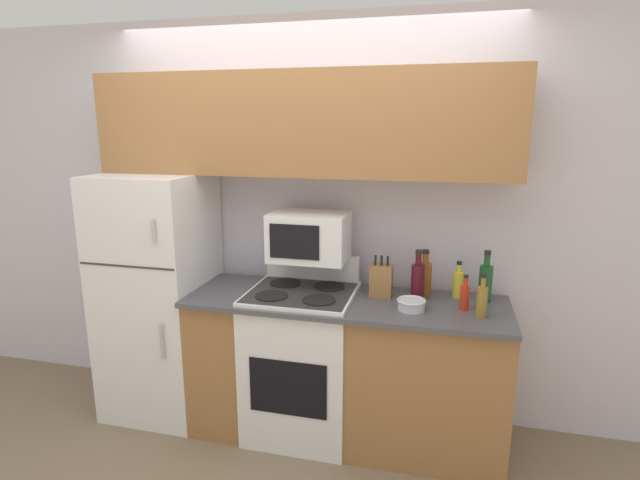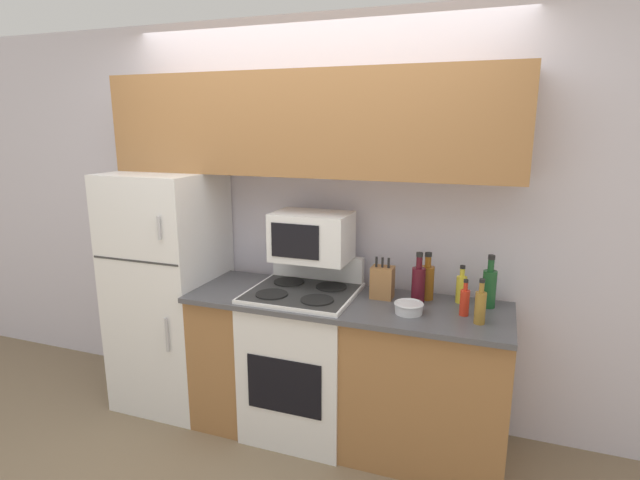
{
  "view_description": "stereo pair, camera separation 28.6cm",
  "coord_description": "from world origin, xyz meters",
  "px_view_note": "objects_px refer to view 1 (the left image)",
  "views": [
    {
      "loc": [
        0.86,
        -2.44,
        1.9
      ],
      "look_at": [
        0.17,
        0.26,
        1.25
      ],
      "focal_mm": 28.0,
      "sensor_mm": 36.0,
      "label": 1
    },
    {
      "loc": [
        1.13,
        -2.36,
        1.9
      ],
      "look_at": [
        0.17,
        0.26,
        1.25
      ],
      "focal_mm": 28.0,
      "sensor_mm": 36.0,
      "label": 2
    }
  ],
  "objects_px": {
    "microwave": "(309,237)",
    "bottle_wine_red": "(418,281)",
    "knife_block": "(381,280)",
    "stove": "(302,360)",
    "bottle_wine_green": "(485,281)",
    "refrigerator": "(159,295)",
    "bottle_vinegar": "(482,300)",
    "bowl": "(411,304)",
    "bottle_whiskey": "(425,278)",
    "bottle_hot_sauce": "(465,296)",
    "bottle_cooking_spray": "(458,283)"
  },
  "relations": [
    {
      "from": "bottle_wine_green",
      "to": "bottle_wine_red",
      "type": "bearing_deg",
      "value": -168.45
    },
    {
      "from": "microwave",
      "to": "bottle_vinegar",
      "type": "distance_m",
      "value": 1.06
    },
    {
      "from": "stove",
      "to": "bowl",
      "type": "height_order",
      "value": "stove"
    },
    {
      "from": "stove",
      "to": "bottle_cooking_spray",
      "type": "xyz_separation_m",
      "value": [
        0.9,
        0.19,
        0.51
      ]
    },
    {
      "from": "refrigerator",
      "to": "knife_block",
      "type": "height_order",
      "value": "refrigerator"
    },
    {
      "from": "microwave",
      "to": "bottle_wine_red",
      "type": "height_order",
      "value": "microwave"
    },
    {
      "from": "bowl",
      "to": "bottle_whiskey",
      "type": "height_order",
      "value": "bottle_whiskey"
    },
    {
      "from": "bottle_whiskey",
      "to": "bottle_hot_sauce",
      "type": "bearing_deg",
      "value": -39.95
    },
    {
      "from": "bottle_hot_sauce",
      "to": "bottle_wine_red",
      "type": "distance_m",
      "value": 0.28
    },
    {
      "from": "microwave",
      "to": "bottle_wine_red",
      "type": "relative_size",
      "value": 1.55
    },
    {
      "from": "microwave",
      "to": "bottle_whiskey",
      "type": "bearing_deg",
      "value": 4.74
    },
    {
      "from": "bottle_whiskey",
      "to": "bottle_wine_red",
      "type": "height_order",
      "value": "bottle_wine_red"
    },
    {
      "from": "stove",
      "to": "bottle_whiskey",
      "type": "relative_size",
      "value": 3.86
    },
    {
      "from": "bottle_whiskey",
      "to": "bottle_vinegar",
      "type": "relative_size",
      "value": 1.17
    },
    {
      "from": "bottle_vinegar",
      "to": "bottle_wine_green",
      "type": "relative_size",
      "value": 0.8
    },
    {
      "from": "refrigerator",
      "to": "bottle_whiskey",
      "type": "xyz_separation_m",
      "value": [
        1.7,
        0.14,
        0.21
      ]
    },
    {
      "from": "bottle_cooking_spray",
      "to": "bottle_wine_red",
      "type": "distance_m",
      "value": 0.25
    },
    {
      "from": "microwave",
      "to": "bottle_whiskey",
      "type": "height_order",
      "value": "microwave"
    },
    {
      "from": "microwave",
      "to": "knife_block",
      "type": "bearing_deg",
      "value": -1.47
    },
    {
      "from": "refrigerator",
      "to": "microwave",
      "type": "xyz_separation_m",
      "value": [
        1.0,
        0.08,
        0.43
      ]
    },
    {
      "from": "bowl",
      "to": "bottle_whiskey",
      "type": "xyz_separation_m",
      "value": [
        0.06,
        0.26,
        0.08
      ]
    },
    {
      "from": "bottle_hot_sauce",
      "to": "stove",
      "type": "bearing_deg",
      "value": 179.31
    },
    {
      "from": "bowl",
      "to": "bottle_vinegar",
      "type": "bearing_deg",
      "value": -2.87
    },
    {
      "from": "refrigerator",
      "to": "bottle_wine_green",
      "type": "height_order",
      "value": "refrigerator"
    },
    {
      "from": "stove",
      "to": "bottle_wine_green",
      "type": "xyz_separation_m",
      "value": [
        1.05,
        0.16,
        0.54
      ]
    },
    {
      "from": "bottle_cooking_spray",
      "to": "bottle_vinegar",
      "type": "height_order",
      "value": "bottle_vinegar"
    },
    {
      "from": "stove",
      "to": "knife_block",
      "type": "bearing_deg",
      "value": 13.35
    },
    {
      "from": "microwave",
      "to": "knife_block",
      "type": "xyz_separation_m",
      "value": [
        0.45,
        -0.01,
        -0.24
      ]
    },
    {
      "from": "refrigerator",
      "to": "bottle_vinegar",
      "type": "height_order",
      "value": "refrigerator"
    },
    {
      "from": "bowl",
      "to": "bottle_hot_sauce",
      "type": "relative_size",
      "value": 0.8
    },
    {
      "from": "bottle_vinegar",
      "to": "bottle_wine_green",
      "type": "xyz_separation_m",
      "value": [
        0.03,
        0.27,
        0.02
      ]
    },
    {
      "from": "stove",
      "to": "bottle_wine_red",
      "type": "bearing_deg",
      "value": 7.29
    },
    {
      "from": "knife_block",
      "to": "bowl",
      "type": "distance_m",
      "value": 0.28
    },
    {
      "from": "knife_block",
      "to": "bottle_wine_red",
      "type": "xyz_separation_m",
      "value": [
        0.21,
        -0.02,
        0.02
      ]
    },
    {
      "from": "bottle_cooking_spray",
      "to": "bottle_whiskey",
      "type": "xyz_separation_m",
      "value": [
        -0.19,
        -0.01,
        0.02
      ]
    },
    {
      "from": "bottle_vinegar",
      "to": "bottle_hot_sauce",
      "type": "height_order",
      "value": "bottle_vinegar"
    },
    {
      "from": "knife_block",
      "to": "bottle_wine_green",
      "type": "xyz_separation_m",
      "value": [
        0.59,
        0.05,
        0.02
      ]
    },
    {
      "from": "knife_block",
      "to": "bottle_whiskey",
      "type": "height_order",
      "value": "bottle_whiskey"
    },
    {
      "from": "microwave",
      "to": "bottle_hot_sauce",
      "type": "xyz_separation_m",
      "value": [
        0.92,
        -0.13,
        -0.26
      ]
    },
    {
      "from": "bottle_vinegar",
      "to": "bottle_hot_sauce",
      "type": "relative_size",
      "value": 1.2
    },
    {
      "from": "refrigerator",
      "to": "microwave",
      "type": "height_order",
      "value": "refrigerator"
    },
    {
      "from": "stove",
      "to": "bottle_vinegar",
      "type": "bearing_deg",
      "value": -5.72
    },
    {
      "from": "stove",
      "to": "bottle_whiskey",
      "type": "xyz_separation_m",
      "value": [
        0.71,
        0.18,
        0.53
      ]
    },
    {
      "from": "refrigerator",
      "to": "bottle_vinegar",
      "type": "bearing_deg",
      "value": -4.02
    },
    {
      "from": "microwave",
      "to": "bowl",
      "type": "relative_size",
      "value": 2.9
    },
    {
      "from": "knife_block",
      "to": "stove",
      "type": "bearing_deg",
      "value": -166.65
    },
    {
      "from": "knife_block",
      "to": "bottle_vinegar",
      "type": "relative_size",
      "value": 1.04
    },
    {
      "from": "bowl",
      "to": "stove",
      "type": "bearing_deg",
      "value": 172.69
    },
    {
      "from": "knife_block",
      "to": "bowl",
      "type": "height_order",
      "value": "knife_block"
    },
    {
      "from": "microwave",
      "to": "bottle_wine_red",
      "type": "bearing_deg",
      "value": -3.01
    }
  ]
}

